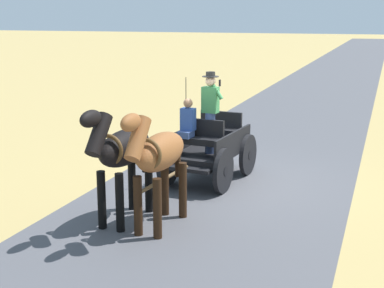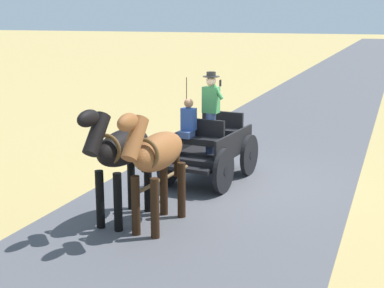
{
  "view_description": "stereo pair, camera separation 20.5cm",
  "coord_description": "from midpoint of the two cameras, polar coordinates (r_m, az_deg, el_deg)",
  "views": [
    {
      "loc": [
        -3.2,
        11.84,
        3.7
      ],
      "look_at": [
        0.51,
        1.28,
        1.1
      ],
      "focal_mm": 52.53,
      "sensor_mm": 36.0,
      "label": 1
    },
    {
      "loc": [
        -3.4,
        11.77,
        3.7
      ],
      "look_at": [
        0.51,
        1.28,
        1.1
      ],
      "focal_mm": 52.53,
      "sensor_mm": 36.0,
      "label": 2
    }
  ],
  "objects": [
    {
      "name": "ground_plane",
      "position": [
        12.81,
        4.63,
        -3.77
      ],
      "size": [
        200.0,
        200.0,
        0.0
      ],
      "primitive_type": "plane",
      "color": "tan"
    },
    {
      "name": "road_surface",
      "position": [
        12.8,
        4.63,
        -3.75
      ],
      "size": [
        5.34,
        160.0,
        0.01
      ],
      "primitive_type": "cube",
      "color": "#4C4C51",
      "rests_on": "ground"
    },
    {
      "name": "horse_off_side",
      "position": [
        10.04,
        -6.69,
        -0.7
      ],
      "size": [
        0.66,
        2.13,
        2.21
      ],
      "color": "black",
      "rests_on": "ground"
    },
    {
      "name": "horse_near_side",
      "position": [
        9.67,
        -3.07,
        -1.16
      ],
      "size": [
        0.63,
        2.13,
        2.21
      ],
      "color": "brown",
      "rests_on": "ground"
    },
    {
      "name": "horse_drawn_carriage",
      "position": [
        12.59,
        2.22,
        -0.18
      ],
      "size": [
        1.64,
        4.52,
        2.5
      ],
      "color": "black",
      "rests_on": "ground"
    }
  ]
}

